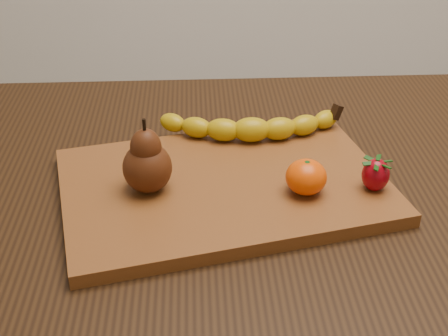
{
  "coord_description": "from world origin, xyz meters",
  "views": [
    {
      "loc": [
        -0.09,
        -0.79,
        1.26
      ],
      "look_at": [
        -0.06,
        -0.05,
        0.8
      ],
      "focal_mm": 50.0,
      "sensor_mm": 36.0,
      "label": 1
    }
  ],
  "objects_px": {
    "cutting_board": "(224,186)",
    "pear": "(146,156)",
    "mandarin": "(306,177)",
    "table": "(257,224)"
  },
  "relations": [
    {
      "from": "cutting_board",
      "to": "pear",
      "type": "relative_size",
      "value": 4.27
    },
    {
      "from": "cutting_board",
      "to": "mandarin",
      "type": "xyz_separation_m",
      "value": [
        0.11,
        -0.04,
        0.03
      ]
    },
    {
      "from": "mandarin",
      "to": "table",
      "type": "bearing_deg",
      "value": 122.0
    },
    {
      "from": "cutting_board",
      "to": "pear",
      "type": "distance_m",
      "value": 0.12
    },
    {
      "from": "table",
      "to": "pear",
      "type": "height_order",
      "value": "pear"
    },
    {
      "from": "mandarin",
      "to": "cutting_board",
      "type": "bearing_deg",
      "value": 162.22
    },
    {
      "from": "table",
      "to": "mandarin",
      "type": "relative_size",
      "value": 17.77
    },
    {
      "from": "pear",
      "to": "mandarin",
      "type": "bearing_deg",
      "value": -5.14
    },
    {
      "from": "cutting_board",
      "to": "mandarin",
      "type": "relative_size",
      "value": 8.0
    },
    {
      "from": "pear",
      "to": "table",
      "type": "bearing_deg",
      "value": 22.68
    }
  ]
}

